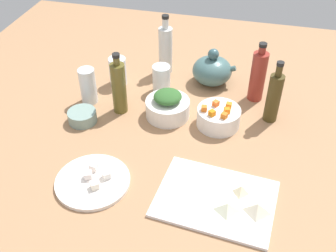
% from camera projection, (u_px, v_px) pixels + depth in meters
% --- Properties ---
extents(tabletop, '(1.90, 1.90, 0.03)m').
position_uv_depth(tabletop, '(168.00, 141.00, 1.30)').
color(tabletop, '#A37651').
rests_on(tabletop, ground).
extents(cutting_board, '(0.34, 0.26, 0.01)m').
position_uv_depth(cutting_board, '(216.00, 199.00, 1.09)').
color(cutting_board, white).
rests_on(cutting_board, tabletop).
extents(plate_tofu, '(0.21, 0.21, 0.01)m').
position_uv_depth(plate_tofu, '(93.00, 181.00, 1.14)').
color(plate_tofu, white).
rests_on(plate_tofu, tabletop).
extents(bowl_greens, '(0.15, 0.15, 0.06)m').
position_uv_depth(bowl_greens, '(168.00, 108.00, 1.37)').
color(bowl_greens, white).
rests_on(bowl_greens, tabletop).
extents(bowl_carrots, '(0.14, 0.14, 0.06)m').
position_uv_depth(bowl_carrots, '(218.00, 117.00, 1.33)').
color(bowl_carrots, white).
rests_on(bowl_carrots, tabletop).
extents(bowl_small_side, '(0.10, 0.10, 0.04)m').
position_uv_depth(bowl_small_side, '(82.00, 117.00, 1.35)').
color(bowl_small_side, gray).
rests_on(bowl_small_side, tabletop).
extents(teapot, '(0.17, 0.15, 0.14)m').
position_uv_depth(teapot, '(212.00, 70.00, 1.51)').
color(teapot, '#436868').
rests_on(teapot, tabletop).
extents(bottle_0, '(0.05, 0.05, 0.22)m').
position_uv_depth(bottle_0, '(274.00, 97.00, 1.31)').
color(bottle_0, '#433717').
rests_on(bottle_0, tabletop).
extents(bottle_1, '(0.05, 0.05, 0.22)m').
position_uv_depth(bottle_1, '(258.00, 76.00, 1.41)').
color(bottle_1, maroon).
rests_on(bottle_1, tabletop).
extents(bottle_2, '(0.05, 0.05, 0.24)m').
position_uv_depth(bottle_2, '(166.00, 49.00, 1.55)').
color(bottle_2, silver).
rests_on(bottle_2, tabletop).
extents(bottle_3, '(0.05, 0.05, 0.22)m').
position_uv_depth(bottle_3, '(119.00, 87.00, 1.35)').
color(bottle_3, brown).
rests_on(bottle_3, tabletop).
extents(drinking_glass_0, '(0.07, 0.07, 0.11)m').
position_uv_depth(drinking_glass_0, '(161.00, 79.00, 1.47)').
color(drinking_glass_0, white).
rests_on(drinking_glass_0, tabletop).
extents(drinking_glass_1, '(0.07, 0.07, 0.11)m').
position_uv_depth(drinking_glass_1, '(118.00, 71.00, 1.51)').
color(drinking_glass_1, white).
rests_on(drinking_glass_1, tabletop).
extents(drinking_glass_2, '(0.06, 0.06, 0.13)m').
position_uv_depth(drinking_glass_2, '(88.00, 86.00, 1.41)').
color(drinking_glass_2, white).
rests_on(drinking_glass_2, tabletop).
extents(carrot_cube_0, '(0.02, 0.02, 0.02)m').
position_uv_depth(carrot_cube_0, '(224.00, 116.00, 1.27)').
color(carrot_cube_0, orange).
rests_on(carrot_cube_0, bowl_carrots).
extents(carrot_cube_1, '(0.03, 0.03, 0.02)m').
position_uv_depth(carrot_cube_1, '(212.00, 113.00, 1.28)').
color(carrot_cube_1, orange).
rests_on(carrot_cube_1, bowl_carrots).
extents(carrot_cube_2, '(0.02, 0.02, 0.02)m').
position_uv_depth(carrot_cube_2, '(216.00, 103.00, 1.32)').
color(carrot_cube_2, orange).
rests_on(carrot_cube_2, bowl_carrots).
extents(carrot_cube_3, '(0.02, 0.02, 0.02)m').
position_uv_depth(carrot_cube_3, '(229.00, 105.00, 1.31)').
color(carrot_cube_3, orange).
rests_on(carrot_cube_3, bowl_carrots).
extents(carrot_cube_4, '(0.02, 0.02, 0.02)m').
position_uv_depth(carrot_cube_4, '(227.00, 111.00, 1.29)').
color(carrot_cube_4, orange).
rests_on(carrot_cube_4, bowl_carrots).
extents(carrot_cube_5, '(0.02, 0.02, 0.02)m').
position_uv_depth(carrot_cube_5, '(204.00, 108.00, 1.30)').
color(carrot_cube_5, orange).
rests_on(carrot_cube_5, bowl_carrots).
extents(chopped_greens_mound, '(0.13, 0.13, 0.04)m').
position_uv_depth(chopped_greens_mound, '(168.00, 97.00, 1.34)').
color(chopped_greens_mound, '#30602A').
rests_on(chopped_greens_mound, bowl_greens).
extents(tofu_cube_0, '(0.03, 0.03, 0.02)m').
position_uv_depth(tofu_cube_0, '(88.00, 175.00, 1.13)').
color(tofu_cube_0, silver).
rests_on(tofu_cube_0, plate_tofu).
extents(tofu_cube_1, '(0.03, 0.03, 0.02)m').
position_uv_depth(tofu_cube_1, '(106.00, 175.00, 1.14)').
color(tofu_cube_1, white).
rests_on(tofu_cube_1, plate_tofu).
extents(tofu_cube_2, '(0.03, 0.03, 0.02)m').
position_uv_depth(tofu_cube_2, '(95.00, 185.00, 1.11)').
color(tofu_cube_2, white).
rests_on(tofu_cube_2, plate_tofu).
extents(tofu_cube_3, '(0.02, 0.02, 0.02)m').
position_uv_depth(tofu_cube_3, '(94.00, 167.00, 1.16)').
color(tofu_cube_3, white).
rests_on(tofu_cube_3, plate_tofu).
extents(dumpling_0, '(0.06, 0.05, 0.03)m').
position_uv_depth(dumpling_0, '(257.00, 208.00, 1.04)').
color(dumpling_0, beige).
rests_on(dumpling_0, cutting_board).
extents(dumpling_1, '(0.06, 0.05, 0.03)m').
position_uv_depth(dumpling_1, '(227.00, 207.00, 1.05)').
color(dumpling_1, beige).
rests_on(dumpling_1, cutting_board).
extents(dumpling_2, '(0.04, 0.04, 0.02)m').
position_uv_depth(dumpling_2, '(241.00, 190.00, 1.09)').
color(dumpling_2, beige).
rests_on(dumpling_2, cutting_board).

